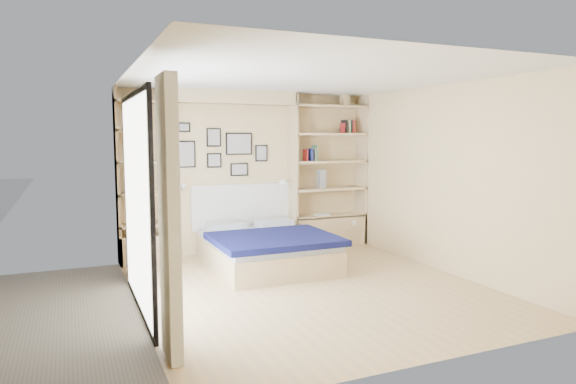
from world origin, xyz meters
name	(u,v)px	position (x,y,z in m)	size (l,w,h in m)	color
ground	(309,288)	(0.00, 0.00, 0.00)	(4.50, 4.50, 0.00)	tan
room_shell	(239,188)	(-0.39, 1.52, 1.08)	(4.50, 4.50, 4.50)	#D2B885
bed	(266,248)	(-0.12, 1.17, 0.26)	(1.61, 2.07, 1.07)	tan
photo_gallery	(220,150)	(-0.45, 2.22, 1.60)	(1.48, 0.02, 0.82)	black
reading_lamps	(234,184)	(-0.30, 2.00, 1.10)	(1.92, 0.12, 0.15)	silver
shelf_decor	(314,145)	(1.07, 2.07, 1.68)	(3.55, 0.23, 2.03)	#A51E1E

